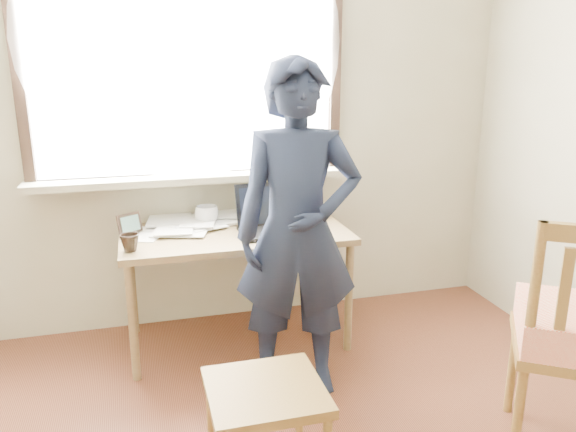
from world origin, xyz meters
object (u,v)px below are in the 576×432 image
object	(u,v)px
mug_white	(207,215)
work_chair	(266,403)
mug_dark	(130,243)
laptop	(272,220)
desk	(236,244)
person	(298,233)

from	to	relation	value
mug_white	work_chair	distance (m)	1.43
mug_dark	laptop	bearing A→B (deg)	11.40
desk	laptop	world-z (taller)	laptop
mug_white	work_chair	xyz separation A→B (m)	(0.02, -1.38, -0.36)
mug_dark	person	bearing A→B (deg)	-24.45
person	laptop	bearing A→B (deg)	101.86
desk	mug_dark	world-z (taller)	mug_dark
laptop	mug_dark	size ratio (longest dim) A/B	4.06
mug_white	work_chair	bearing A→B (deg)	-89.00
laptop	mug_white	size ratio (longest dim) A/B	2.89
mug_white	laptop	bearing A→B (deg)	-33.86
work_chair	person	distance (m)	0.84
mug_white	person	bearing A→B (deg)	-65.28
person	desk	bearing A→B (deg)	122.92
laptop	person	xyz separation A→B (m)	(0.00, -0.51, 0.08)
mug_dark	person	distance (m)	0.85
laptop	mug_white	xyz separation A→B (m)	(-0.34, 0.23, -0.01)
mug_dark	person	world-z (taller)	person
mug_white	person	size ratio (longest dim) A/B	0.08
laptop	mug_dark	distance (m)	0.79
laptop	work_chair	world-z (taller)	laptop
desk	laptop	bearing A→B (deg)	-7.41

